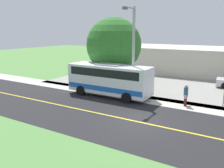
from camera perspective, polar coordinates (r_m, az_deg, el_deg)
ground_plane at (r=16.06m, az=6.12°, el=-8.94°), size 120.00×120.00×0.00m
road_surface at (r=16.06m, az=6.12°, el=-8.92°), size 8.00×100.00×0.01m
sidewalk at (r=20.64m, az=12.30°, el=-4.20°), size 2.40×100.00×0.01m
parking_lot_surface at (r=26.83m, az=23.47°, el=-1.06°), size 14.00×36.00×0.01m
road_centre_line at (r=16.06m, az=6.12°, el=-8.91°), size 0.16×100.00×0.00m
shuttle_bus_front at (r=21.65m, az=-0.64°, el=1.32°), size 2.55×7.84×2.96m
pedestrian_with_bags at (r=19.82m, az=17.17°, el=-2.37°), size 0.72×0.34×1.75m
street_light_pole at (r=20.63m, az=4.97°, el=8.25°), size 1.97×0.24×7.81m
tree_curbside at (r=24.45m, az=0.45°, el=9.22°), size 5.57×5.57×7.20m
commercial_building at (r=36.14m, az=18.08°, el=5.52°), size 10.00×23.92×3.52m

